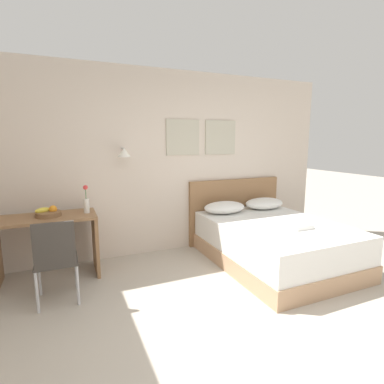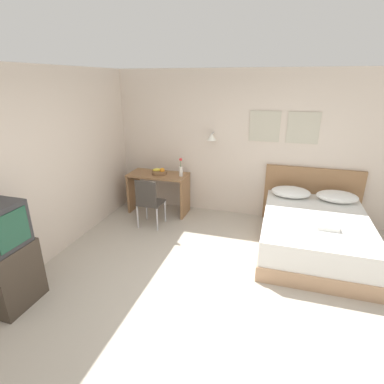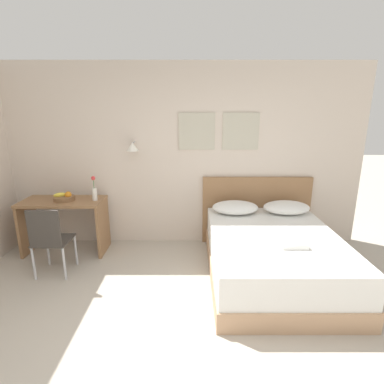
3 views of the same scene
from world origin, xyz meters
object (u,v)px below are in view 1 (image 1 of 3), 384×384
(desk, at_px, (47,236))
(desk_chair, at_px, (56,256))
(folded_towel_near_foot, at_px, (298,225))
(headboard, at_px, (235,210))
(fruit_bowl, at_px, (48,213))
(pillow_left, at_px, (225,207))
(bed, at_px, (274,243))
(pillow_right, at_px, (264,203))
(flower_vase, at_px, (86,203))

(desk, xyz_separation_m, desk_chair, (0.10, -0.68, -0.02))
(folded_towel_near_foot, height_order, desk_chair, desk_chair)
(headboard, relative_size, fruit_bowl, 5.61)
(headboard, relative_size, pillow_left, 2.51)
(bed, bearing_deg, desk_chair, 179.57)
(pillow_right, relative_size, flower_vase, 1.88)
(folded_towel_near_foot, bearing_deg, pillow_left, 114.50)
(desk_chair, relative_size, flower_vase, 2.58)
(pillow_right, bearing_deg, bed, -116.29)
(pillow_left, xyz_separation_m, desk_chair, (-2.33, -0.72, -0.14))
(fruit_bowl, distance_m, flower_vase, 0.44)
(pillow_right, distance_m, fruit_bowl, 3.13)
(pillow_left, bearing_deg, desk_chair, -162.89)
(flower_vase, bearing_deg, pillow_left, 1.15)
(bed, bearing_deg, desk, 165.89)
(desk, bearing_deg, headboard, 6.78)
(desk, height_order, flower_vase, flower_vase)
(bed, bearing_deg, folded_towel_near_foot, -70.10)
(headboard, height_order, desk, headboard)
(folded_towel_near_foot, xyz_separation_m, desk, (-2.90, 1.00, -0.07))
(desk, relative_size, fruit_bowl, 3.86)
(bed, height_order, desk, desk)
(headboard, distance_m, fruit_bowl, 2.80)
(fruit_bowl, relative_size, flower_vase, 0.84)
(pillow_right, xyz_separation_m, desk_chair, (-3.06, -0.72, -0.14))
(flower_vase, bearing_deg, headboard, 8.18)
(folded_towel_near_foot, distance_m, desk_chair, 2.82)
(pillow_left, distance_m, folded_towel_near_foot, 1.14)
(pillow_right, xyz_separation_m, fruit_bowl, (-3.13, -0.03, 0.16))
(pillow_left, distance_m, pillow_right, 0.73)
(pillow_right, relative_size, folded_towel_near_foot, 2.27)
(desk_chair, bearing_deg, folded_towel_near_foot, -6.54)
(bed, xyz_separation_m, folded_towel_near_foot, (0.11, -0.30, 0.32))
(headboard, relative_size, folded_towel_near_foot, 5.71)
(bed, bearing_deg, headboard, 90.00)
(desk, relative_size, desk_chair, 1.26)
(headboard, height_order, folded_towel_near_foot, headboard)
(pillow_left, height_order, fruit_bowl, fruit_bowl)
(headboard, distance_m, pillow_right, 0.49)
(fruit_bowl, bearing_deg, desk_chair, -84.34)
(folded_towel_near_foot, relative_size, desk, 0.25)
(folded_towel_near_foot, bearing_deg, fruit_bowl, 160.73)
(desk, bearing_deg, pillow_right, 0.66)
(headboard, height_order, fruit_bowl, headboard)
(pillow_left, distance_m, desk_chair, 2.44)
(headboard, distance_m, folded_towel_near_foot, 1.34)
(flower_vase, bearing_deg, bed, -16.67)
(pillow_right, height_order, flower_vase, flower_vase)
(pillow_left, height_order, desk, desk)
(folded_towel_near_foot, distance_m, fruit_bowl, 3.05)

